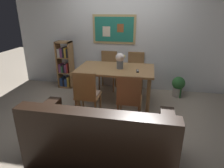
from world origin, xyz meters
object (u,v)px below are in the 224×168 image
dining_chair_far_right (135,69)px  tv_remote (137,71)px  leather_couch (101,139)px  bookshelf (65,66)px  flower_vase (120,60)px  dining_table (116,73)px  potted_ivy (178,86)px  dining_chair_far_left (108,67)px  dining_chair_near_right (129,96)px  dining_chair_near_left (87,92)px

dining_chair_far_right → tv_remote: size_ratio=5.68×
leather_couch → dining_chair_far_right: bearing=84.7°
bookshelf → flower_vase: (1.47, -0.69, 0.39)m
dining_table → dining_chair_far_right: dining_chair_far_right is taller
potted_ivy → dining_chair_far_left: bearing=173.9°
dining_chair_far_left → dining_chair_near_right: (0.68, -1.59, 0.00)m
dining_chair_far_right → dining_table: bearing=-113.4°
dining_chair_near_right → bookshelf: bearing=139.7°
dining_chair_far_right → bookshelf: size_ratio=0.80×
dining_chair_near_right → flower_vase: flower_vase is taller
dining_chair_near_right → tv_remote: dining_chair_near_right is taller
dining_chair_far_right → bookshelf: (-1.72, -0.11, 0.01)m
dining_chair_near_right → dining_chair_far_right: bearing=91.1°
dining_chair_far_right → flower_vase: flower_vase is taller
dining_chair_near_right → dining_chair_near_left: 0.73m
dining_chair_far_right → potted_ivy: (0.99, -0.18, -0.29)m
leather_couch → tv_remote: (0.33, 1.55, 0.46)m
flower_vase → dining_chair_near_left: bearing=-120.3°
dining_chair_far_left → dining_chair_near_left: (-0.05, -1.56, 0.00)m
dining_table → flower_vase: size_ratio=4.89×
potted_ivy → flower_vase: size_ratio=1.72×
dining_table → dining_chair_near_left: dining_chair_near_left is taller
dining_table → dining_chair_near_right: (0.37, -0.81, -0.12)m
bookshelf → dining_chair_near_right: bearing=-40.3°
dining_table → tv_remote: (0.44, -0.14, 0.11)m
dining_table → dining_chair_near_left: 0.87m
dining_table → tv_remote: 0.48m
dining_chair_far_left → bookshelf: 1.07m
leather_couch → tv_remote: bearing=77.9°
leather_couch → potted_ivy: 2.60m
dining_chair_near_right → flower_vase: (-0.28, 0.80, 0.40)m
dining_chair_near_left → flower_vase: 0.97m
dining_chair_far_left → leather_couch: dining_chair_far_left is taller
dining_chair_near_right → leather_couch: dining_chair_near_right is taller
leather_couch → flower_vase: size_ratio=5.83×
leather_couch → tv_remote: size_ratio=11.23×
dining_chair_far_left → potted_ivy: bearing=-6.1°
dining_chair_near_right → potted_ivy: dining_chair_near_right is taller
dining_chair_near_left → tv_remote: (0.80, 0.64, 0.23)m
flower_vase → tv_remote: 0.41m
leather_couch → dining_table: bearing=93.7°
leather_couch → flower_vase: (-0.02, 1.68, 0.63)m
dining_chair_far_right → potted_ivy: bearing=-10.6°
potted_ivy → tv_remote: bearing=-140.0°
dining_table → dining_chair_far_right: size_ratio=1.66×
bookshelf → potted_ivy: bookshelf is taller
bookshelf → flower_vase: size_ratio=3.69×
dining_chair_near_left → bookshelf: size_ratio=0.80×
dining_chair_far_left → leather_couch: bearing=-80.3°
dining_chair_far_right → tv_remote: (0.10, -0.93, 0.23)m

